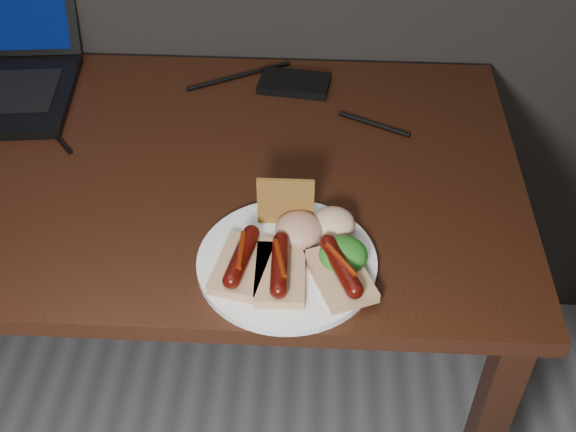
# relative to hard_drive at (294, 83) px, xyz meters

# --- Properties ---
(desk) EXTENTS (1.40, 0.70, 0.75)m
(desk) POSITION_rel_hard_drive_xyz_m (-0.31, -0.25, -0.10)
(desk) COLOR #351A0D
(desk) RESTS_ON ground
(hard_drive) EXTENTS (0.14, 0.10, 0.02)m
(hard_drive) POSITION_rel_hard_drive_xyz_m (0.00, 0.00, 0.00)
(hard_drive) COLOR black
(hard_drive) RESTS_ON desk
(desk_cables) EXTENTS (1.02, 0.35, 0.01)m
(desk_cables) POSITION_rel_hard_drive_xyz_m (-0.32, -0.10, -0.00)
(desk_cables) COLOR black
(desk_cables) RESTS_ON desk
(plate) EXTENTS (0.33, 0.33, 0.01)m
(plate) POSITION_rel_hard_drive_xyz_m (0.01, -0.48, -0.00)
(plate) COLOR white
(plate) RESTS_ON desk
(bread_sausage_left) EXTENTS (0.09, 0.13, 0.04)m
(bread_sausage_left) POSITION_rel_hard_drive_xyz_m (-0.05, -0.50, 0.02)
(bread_sausage_left) COLOR tan
(bread_sausage_left) RESTS_ON plate
(bread_sausage_center) EXTENTS (0.07, 0.12, 0.04)m
(bread_sausage_center) POSITION_rel_hard_drive_xyz_m (0.00, -0.51, 0.02)
(bread_sausage_center) COLOR tan
(bread_sausage_center) RESTS_ON plate
(bread_sausage_right) EXTENTS (0.11, 0.13, 0.04)m
(bread_sausage_right) POSITION_rel_hard_drive_xyz_m (0.09, -0.51, 0.02)
(bread_sausage_right) COLOR tan
(bread_sausage_right) RESTS_ON plate
(crispbread) EXTENTS (0.08, 0.01, 0.08)m
(crispbread) POSITION_rel_hard_drive_xyz_m (0.00, -0.40, 0.05)
(crispbread) COLOR #AD782F
(crispbread) RESTS_ON plate
(salad_greens) EXTENTS (0.07, 0.07, 0.04)m
(salad_greens) POSITION_rel_hard_drive_xyz_m (0.09, -0.48, 0.02)
(salad_greens) COLOR #1A5811
(salad_greens) RESTS_ON plate
(salsa_mound) EXTENTS (0.07, 0.07, 0.04)m
(salsa_mound) POSITION_rel_hard_drive_xyz_m (0.03, -0.43, 0.02)
(salsa_mound) COLOR maroon
(salsa_mound) RESTS_ON plate
(coleslaw_mound) EXTENTS (0.06, 0.06, 0.04)m
(coleslaw_mound) POSITION_rel_hard_drive_xyz_m (0.08, -0.41, 0.02)
(coleslaw_mound) COLOR beige
(coleslaw_mound) RESTS_ON plate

